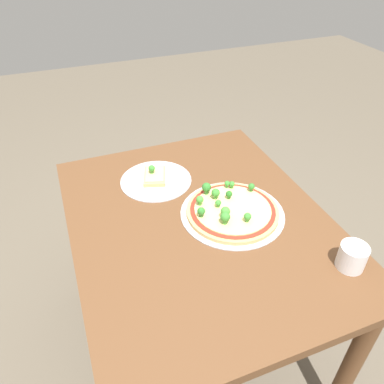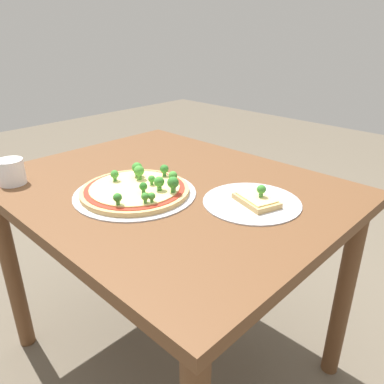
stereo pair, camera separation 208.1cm
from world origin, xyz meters
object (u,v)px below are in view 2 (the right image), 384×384
object	(u,v)px
pizza_tray_whole	(136,189)
drinking_cup	(11,172)
pizza_tray_slice	(254,201)
dining_table	(168,213)

from	to	relation	value
pizza_tray_whole	drinking_cup	bearing A→B (deg)	32.96
pizza_tray_slice	drinking_cup	world-z (taller)	drinking_cup
pizza_tray_whole	drinking_cup	world-z (taller)	drinking_cup
dining_table	pizza_tray_slice	world-z (taller)	pizza_tray_slice
drinking_cup	dining_table	bearing A→B (deg)	-136.27
pizza_tray_slice	drinking_cup	xyz separation A→B (m)	(0.64, 0.42, 0.03)
pizza_tray_whole	pizza_tray_slice	distance (m)	0.35
dining_table	pizza_tray_slice	bearing A→B (deg)	-165.17
pizza_tray_slice	dining_table	bearing A→B (deg)	14.83
pizza_tray_whole	dining_table	bearing A→B (deg)	-94.66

